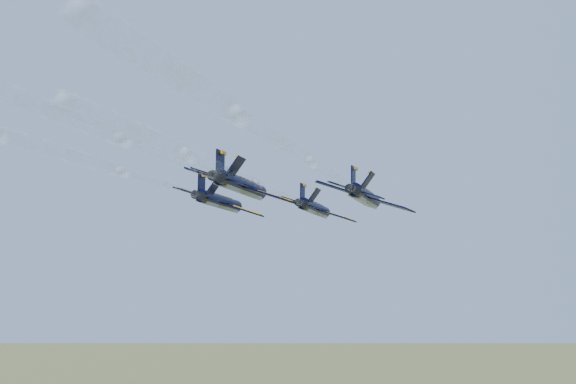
% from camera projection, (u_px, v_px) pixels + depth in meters
% --- Properties ---
extents(jet_lead, '(11.33, 15.16, 4.52)m').
position_uv_depth(jet_lead, '(315.00, 209.00, 104.92)').
color(jet_lead, black).
extents(jet_left, '(11.33, 15.16, 4.52)m').
position_uv_depth(jet_left, '(220.00, 202.00, 95.22)').
color(jet_left, black).
extents(jet_right, '(11.33, 15.16, 4.52)m').
position_uv_depth(jet_right, '(365.00, 197.00, 89.04)').
color(jet_right, black).
extents(jet_slot, '(11.33, 15.16, 4.52)m').
position_uv_depth(jet_slot, '(242.00, 186.00, 78.17)').
color(jet_slot, black).
extents(smoke_trail_lead, '(5.09, 55.35, 1.85)m').
position_uv_depth(smoke_trail_lead, '(197.00, 169.00, 65.95)').
color(smoke_trail_lead, white).
extents(smoke_trail_left, '(5.09, 55.35, 1.85)m').
position_uv_depth(smoke_trail_left, '(16.00, 151.00, 56.25)').
color(smoke_trail_left, white).
extents(smoke_trail_right, '(5.09, 55.35, 1.85)m').
position_uv_depth(smoke_trail_right, '(248.00, 136.00, 50.07)').
color(smoke_trail_right, white).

